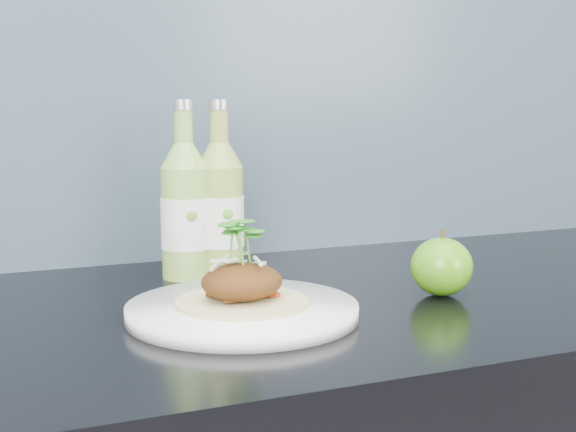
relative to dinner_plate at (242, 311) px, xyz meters
name	(u,v)px	position (x,y,z in m)	size (l,w,h in m)	color
subway_backsplash	(203,21)	(0.07, 0.35, 0.34)	(4.00, 0.02, 0.70)	#6B8EA9
dinner_plate	(242,311)	(0.00, 0.00, 0.00)	(0.33, 0.33, 0.02)	white
pork_taco	(242,278)	(0.00, 0.00, 0.04)	(0.15, 0.15, 0.10)	tan
green_apple	(442,267)	(0.26, 0.00, 0.03)	(0.09, 0.09, 0.08)	#2D810E
cider_bottle_left	(185,211)	(0.00, 0.22, 0.08)	(0.07, 0.07, 0.24)	#87BA4D
cider_bottle_right	(220,209)	(0.05, 0.22, 0.08)	(0.08, 0.08, 0.24)	#8DA544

